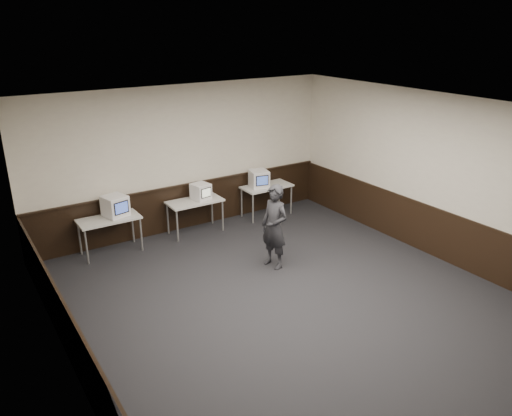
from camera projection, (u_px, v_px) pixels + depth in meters
The scene contains 16 objects.
floor at pixel (293, 304), 8.32m from camera, with size 8.00×8.00×0.00m, color black.
ceiling at pixel (299, 112), 7.18m from camera, with size 8.00×8.00×0.00m, color white.
back_wall at pixel (185, 159), 10.89m from camera, with size 7.00×7.00×0.00m, color beige.
left_wall at pixel (63, 274), 5.97m from camera, with size 8.00×8.00×0.00m, color beige.
right_wall at pixel (442, 179), 9.53m from camera, with size 8.00×8.00×0.00m, color beige.
wainscot_back at pixel (188, 206), 11.26m from camera, with size 6.98×0.04×1.00m, color black.
wainscot_left at pixel (76, 350), 6.37m from camera, with size 0.04×7.98×1.00m, color black.
wainscot_right at pixel (434, 232), 9.91m from camera, with size 0.04×7.98×1.00m, color black.
wainscot_rail at pixel (187, 184), 11.06m from camera, with size 6.98×0.06×0.04m, color black.
desk_left at pixel (109, 222), 9.94m from camera, with size 1.20×0.60×0.75m.
desk_center at pixel (195, 204), 10.90m from camera, with size 1.20×0.60×0.75m.
desk_right at pixel (267, 188), 11.87m from camera, with size 1.20×0.60×0.75m.
emac_left at pixel (115, 206), 9.95m from camera, with size 0.52×0.54×0.43m.
emac_center at pixel (201, 191), 10.90m from camera, with size 0.42×0.43×0.35m.
emac_right at pixel (259, 179), 11.67m from camera, with size 0.49×0.51×0.41m.
person at pixel (274, 227), 9.34m from camera, with size 0.59×0.39×1.63m, color #232428.
Camera 1 is at (-4.44, -5.71, 4.46)m, focal length 35.00 mm.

